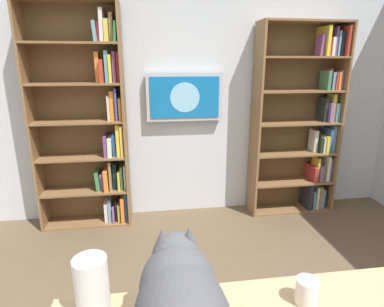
{
  "coord_description": "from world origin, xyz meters",
  "views": [
    {
      "loc": [
        0.45,
        0.98,
        1.57
      ],
      "look_at": [
        0.15,
        -1.12,
        0.96
      ],
      "focal_mm": 29.42,
      "sensor_mm": 36.0,
      "label": 1
    }
  ],
  "objects_px": {
    "bookshelf_left": "(305,124)",
    "wall_mounted_tv": "(185,97)",
    "bookshelf_right": "(91,124)",
    "paper_towel_roll": "(92,289)",
    "coffee_mug": "(307,292)"
  },
  "relations": [
    {
      "from": "bookshelf_left",
      "to": "bookshelf_right",
      "type": "height_order",
      "value": "bookshelf_right"
    },
    {
      "from": "wall_mounted_tv",
      "to": "coffee_mug",
      "type": "bearing_deg",
      "value": 94.07
    },
    {
      "from": "bookshelf_left",
      "to": "wall_mounted_tv",
      "type": "distance_m",
      "value": 1.29
    },
    {
      "from": "paper_towel_roll",
      "to": "bookshelf_right",
      "type": "bearing_deg",
      "value": -81.28
    },
    {
      "from": "bookshelf_left",
      "to": "bookshelf_right",
      "type": "xyz_separation_m",
      "value": [
        2.16,
        0.0,
        0.06
      ]
    },
    {
      "from": "wall_mounted_tv",
      "to": "paper_towel_roll",
      "type": "relative_size",
      "value": 3.34
    },
    {
      "from": "bookshelf_right",
      "to": "paper_towel_roll",
      "type": "height_order",
      "value": "bookshelf_right"
    },
    {
      "from": "bookshelf_right",
      "to": "wall_mounted_tv",
      "type": "relative_size",
      "value": 2.78
    },
    {
      "from": "bookshelf_right",
      "to": "wall_mounted_tv",
      "type": "height_order",
      "value": "bookshelf_right"
    },
    {
      "from": "bookshelf_right",
      "to": "wall_mounted_tv",
      "type": "distance_m",
      "value": 0.93
    },
    {
      "from": "paper_towel_roll",
      "to": "coffee_mug",
      "type": "height_order",
      "value": "paper_towel_roll"
    },
    {
      "from": "bookshelf_right",
      "to": "paper_towel_roll",
      "type": "distance_m",
      "value": 2.17
    },
    {
      "from": "bookshelf_left",
      "to": "wall_mounted_tv",
      "type": "bearing_deg",
      "value": -3.78
    },
    {
      "from": "bookshelf_left",
      "to": "paper_towel_roll",
      "type": "relative_size",
      "value": 8.69
    },
    {
      "from": "bookshelf_right",
      "to": "paper_towel_roll",
      "type": "bearing_deg",
      "value": 98.72
    }
  ]
}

